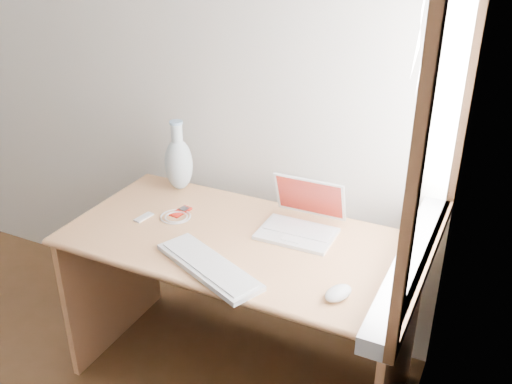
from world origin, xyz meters
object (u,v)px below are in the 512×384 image
at_px(desk, 248,271).
at_px(laptop, 301,221).
at_px(external_keyboard, 209,266).
at_px(vase, 179,162).

relative_size(desk, laptop, 4.55).
bearing_deg(desk, laptop, 20.84).
height_order(laptop, external_keyboard, laptop).
xyz_separation_m(desk, vase, (-0.44, 0.19, 0.33)).
bearing_deg(laptop, desk, -159.97).
bearing_deg(laptop, external_keyboard, -116.77).
distance_m(external_keyboard, vase, 0.68).
relative_size(laptop, vase, 0.92).
xyz_separation_m(external_keyboard, vase, (-0.45, 0.51, 0.12)).
xyz_separation_m(laptop, external_keyboard, (-0.19, -0.39, -0.03)).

